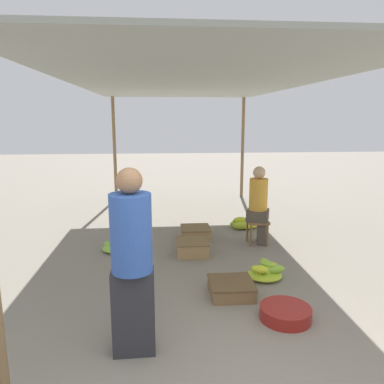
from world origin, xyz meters
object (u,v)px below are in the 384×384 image
object	(u,v)px
basin_black	(285,313)
banana_pile_right_0	(265,271)
stool	(257,225)
crate_far	(195,233)
banana_pile_left_0	(133,213)
vendor_seated	(259,204)
banana_pile_right_1	(242,224)
crate_mid	(192,247)
vendor_foreground	(132,261)
crate_near	(231,288)
banana_pile_left_1	(120,245)

from	to	relation	value
basin_black	banana_pile_right_0	bearing A→B (deg)	86.05
stool	banana_pile_right_0	world-z (taller)	stool
crate_far	banana_pile_left_0	bearing A→B (deg)	126.19
vendor_seated	crate_far	world-z (taller)	vendor_seated
banana_pile_right_1	crate_mid	distance (m)	1.70
banana_pile_right_0	vendor_seated	bearing A→B (deg)	79.18
banana_pile_right_1	banana_pile_right_0	bearing A→B (deg)	-94.87
basin_black	banana_pile_right_1	size ratio (longest dim) A/B	1.03
stool	banana_pile_right_1	size ratio (longest dim) A/B	0.77
vendor_seated	crate_far	distance (m)	1.22
vendor_foreground	crate_near	bearing A→B (deg)	43.23
vendor_seated	banana_pile_right_0	bearing A→B (deg)	-100.82
banana_pile_left_0	banana_pile_right_0	distance (m)	3.88
vendor_seated	banana_pile_right_1	size ratio (longest dim) A/B	2.50
stool	crate_far	world-z (taller)	stool
stool	crate_near	bearing A→B (deg)	-113.42
basin_black	crate_mid	xyz separation A→B (m)	(-0.80, 1.98, 0.04)
stool	vendor_foreground	bearing A→B (deg)	-123.43
banana_pile_right_1	banana_pile_left_1	bearing A→B (deg)	-154.09
banana_pile_right_0	crate_far	size ratio (longest dim) A/B	1.01
basin_black	crate_mid	size ratio (longest dim) A/B	1.09
basin_black	crate_near	size ratio (longest dim) A/B	1.03
stool	basin_black	xyz separation A→B (m)	(-0.31, -2.38, -0.26)
stool	crate_near	size ratio (longest dim) A/B	0.78
banana_pile_right_1	vendor_foreground	bearing A→B (deg)	-115.79
banana_pile_right_0	banana_pile_left_0	bearing A→B (deg)	120.13
vendor_foreground	crate_far	xyz separation A→B (m)	(0.85, 3.17, -0.77)
banana_pile_left_0	banana_pile_left_1	xyz separation A→B (m)	(-0.06, -2.14, 0.02)
stool	vendor_seated	distance (m)	0.35
banana_pile_right_0	crate_near	size ratio (longest dim) A/B	0.97
stool	banana_pile_left_0	xyz separation A→B (m)	(-2.19, 2.00, -0.26)
banana_pile_left_0	banana_pile_right_0	world-z (taller)	banana_pile_right_0
vendor_seated	crate_near	distance (m)	2.05
crate_near	crate_mid	bearing A→B (deg)	103.81
vendor_foreground	banana_pile_right_0	bearing A→B (deg)	41.91
banana_pile_left_0	vendor_seated	bearing A→B (deg)	-42.01
vendor_seated	banana_pile_left_1	size ratio (longest dim) A/B	2.29
basin_black	banana_pile_right_0	size ratio (longest dim) A/B	1.06
basin_black	crate_near	xyz separation A→B (m)	(-0.46, 0.59, 0.02)
crate_near	banana_pile_right_0	bearing A→B (deg)	39.08
banana_pile_right_0	banana_pile_left_1	bearing A→B (deg)	148.86
crate_near	crate_mid	xyz separation A→B (m)	(-0.34, 1.39, 0.02)
banana_pile_right_1	crate_near	bearing A→B (deg)	-104.99
basin_black	crate_near	world-z (taller)	crate_near
vendor_foreground	crate_far	size ratio (longest dim) A/B	3.36
banana_pile_left_0	banana_pile_left_1	bearing A→B (deg)	-91.63
vendor_foreground	banana_pile_left_0	bearing A→B (deg)	94.08
stool	banana_pile_left_1	distance (m)	2.27
basin_black	crate_mid	distance (m)	2.14
basin_black	crate_near	distance (m)	0.75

